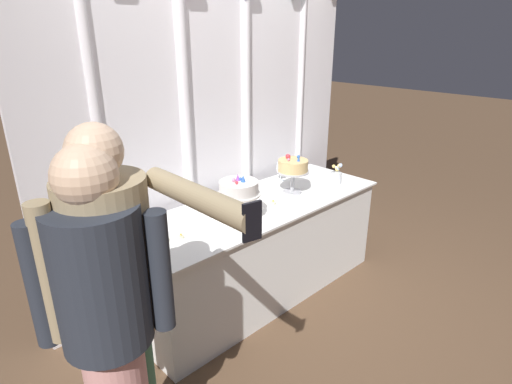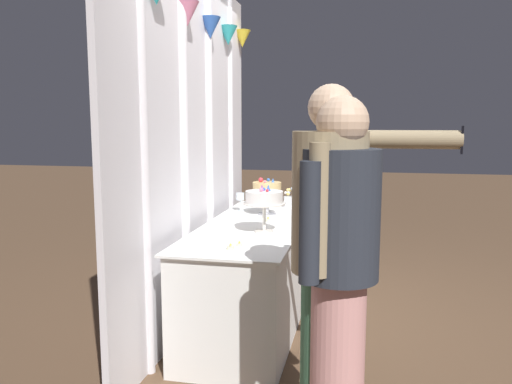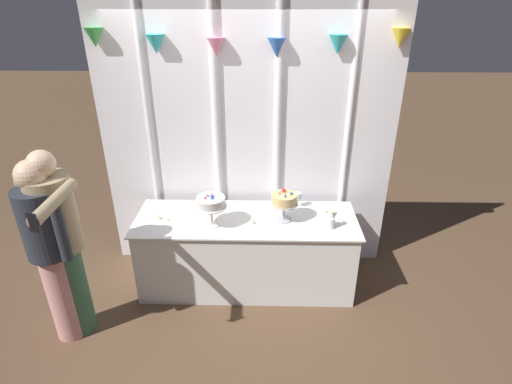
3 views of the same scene
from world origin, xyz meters
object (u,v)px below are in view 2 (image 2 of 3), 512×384
Objects in this scene: cake_display_nearright at (267,190)px; flower_vase at (289,200)px; tealight_near_left at (239,245)px; guest_girl_blue_dress at (330,254)px; tealight_far_left at (231,248)px; cake_display_nearleft at (264,199)px; guest_man_pink_jacket at (339,267)px; wine_glass at (240,197)px; cake_table at (255,272)px; tealight_near_right at (268,220)px.

cake_display_nearright reaches higher than flower_vase.
guest_girl_blue_dress is at bearing -139.72° from tealight_near_left.
cake_display_nearright is 6.51× the size of tealight_far_left.
guest_man_pink_jacket reaches higher than cake_display_nearleft.
wine_glass is at bearing 125.94° from flower_vase.
flower_vase is (1.06, -0.01, -0.16)m from cake_display_nearleft.
tealight_near_left is (-1.06, -0.04, -0.19)m from cake_display_nearright.
cake_display_nearright reaches higher than tealight_far_left.
wine_glass is at bearing 24.65° from cake_display_nearleft.
cake_display_nearleft is (-0.30, -0.12, 0.60)m from cake_table.
guest_man_pink_jacket is (-1.17, -0.56, -0.10)m from cake_display_nearleft.
cake_table is 55.75× the size of tealight_near_left.
cake_table is at bearing 128.91° from tealight_near_right.
guest_girl_blue_dress reaches higher than wine_glass.
cake_display_nearleft is 0.56m from tealight_far_left.
cake_table is 1.69m from guest_man_pink_jacket.
cake_display_nearleft is 8.10× the size of tealight_near_right.
tealight_near_right is at bearing -51.09° from cake_table.
cake_table is 0.81m from tealight_near_left.
cake_table is 0.40m from tealight_near_right.
guest_man_pink_jacket is at bearing -154.41° from cake_display_nearleft.
wine_glass is at bearing 25.91° from cake_table.
cake_display_nearleft is 1.30m from guest_man_pink_jacket.
tealight_near_left is at bearing 176.93° from flower_vase.
tealight_near_left is 0.02× the size of guest_man_pink_jacket.
flower_vase is at bearing -3.07° from tealight_near_left.
guest_man_pink_jacket reaches higher than tealight_near_left.
cake_display_nearleft reaches higher than tealight_near_right.
cake_display_nearleft is at bearing -157.45° from cake_table.
tealight_far_left is at bearing 176.28° from tealight_near_right.
cake_table is at bearing 24.53° from guest_girl_blue_dress.
cake_display_nearleft is 0.66m from cake_display_nearright.
cake_display_nearleft reaches higher than cake_table.
wine_glass is at bearing 60.98° from cake_display_nearright.
cake_display_nearright reaches higher than tealight_near_left.
cake_table is at bearing 169.94° from flower_vase.
cake_table is 0.68m from cake_display_nearleft.
cake_display_nearright reaches higher than wine_glass.
guest_girl_blue_dress is (-1.41, -0.64, 0.54)m from cake_table.
cake_display_nearright reaches higher than tealight_near_right.
tealight_near_right is 0.02× the size of guest_girl_blue_dress.
tealight_near_left is (-1.47, 0.08, -0.06)m from flower_vase.
flower_vase is 1.57m from tealight_far_left.
wine_glass is 1.24m from tealight_near_left.
tealight_near_left is at bearing -175.57° from cake_table.
tealight_far_left is (-0.80, -0.02, 0.39)m from cake_table.
cake_display_nearleft reaches higher than wine_glass.
cake_table is 0.89m from flower_vase.
wine_glass is at bearing 25.21° from guest_man_pink_jacket.
cake_display_nearleft is at bearing -9.57° from tealight_near_left.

